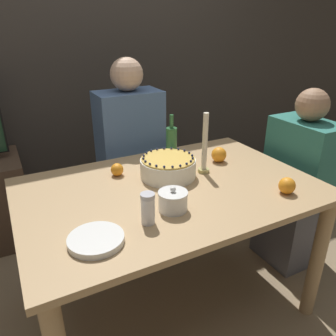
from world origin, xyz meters
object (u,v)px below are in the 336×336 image
object	(u,v)px
cake	(168,167)
bottle	(171,143)
candle	(205,148)
person_woman_floral	(296,192)
person_man_blue_shirt	(131,169)
sugar_shaker	(148,208)
sugar_bowl	(173,201)

from	to	relation	value
cake	bottle	distance (m)	0.22
candle	person_woman_floral	xyz separation A→B (m)	(0.66, -0.06, -0.38)
person_man_blue_shirt	sugar_shaker	bearing A→B (deg)	72.64
person_woman_floral	sugar_bowl	bearing A→B (deg)	101.10
sugar_bowl	person_woman_floral	size ratio (longest dim) A/B	0.11
sugar_bowl	person_man_blue_shirt	size ratio (longest dim) A/B	0.10
candle	person_woman_floral	distance (m)	0.76
cake	person_woman_floral	bearing A→B (deg)	-6.87
sugar_bowl	person_man_blue_shirt	distance (m)	0.89
candle	person_woman_floral	world-z (taller)	person_woman_floral
cake	candle	distance (m)	0.21
sugar_bowl	candle	bearing A→B (deg)	38.63
sugar_shaker	candle	distance (m)	0.54
person_man_blue_shirt	person_woman_floral	size ratio (longest dim) A/B	1.13
sugar_bowl	bottle	world-z (taller)	bottle
person_man_blue_shirt	person_woman_floral	bearing A→B (deg)	141.83
cake	sugar_bowl	world-z (taller)	cake
sugar_bowl	person_woman_floral	bearing A→B (deg)	11.10
sugar_shaker	person_man_blue_shirt	xyz separation A→B (m)	(0.28, 0.89, -0.25)
cake	person_woman_floral	distance (m)	0.91
sugar_bowl	sugar_shaker	size ratio (longest dim) A/B	0.96
person_man_blue_shirt	bottle	bearing A→B (deg)	105.62
candle	person_man_blue_shirt	distance (m)	0.69
cake	sugar_shaker	size ratio (longest dim) A/B	2.17
candle	bottle	size ratio (longest dim) A/B	1.20
candle	person_woman_floral	bearing A→B (deg)	-5.55
bottle	person_man_blue_shirt	distance (m)	0.48
person_woman_floral	cake	bearing A→B (deg)	83.13
sugar_bowl	cake	bearing A→B (deg)	65.84
cake	bottle	size ratio (longest dim) A/B	1.06
sugar_bowl	sugar_shaker	xyz separation A→B (m)	(-0.13, -0.04, 0.02)
person_man_blue_shirt	sugar_bowl	bearing A→B (deg)	80.18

